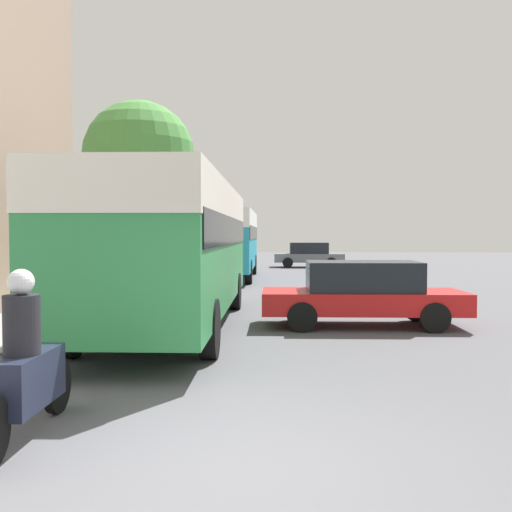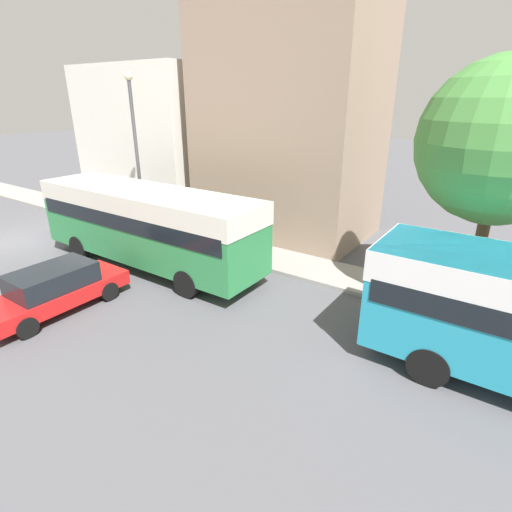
# 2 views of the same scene
# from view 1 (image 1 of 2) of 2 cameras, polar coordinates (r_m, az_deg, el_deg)

# --- Properties ---
(ground_plane) EXTENTS (120.00, 120.00, 0.00)m
(ground_plane) POSITION_cam_1_polar(r_m,az_deg,el_deg) (5.33, -3.20, -20.69)
(ground_plane) COLOR #515156
(bus_lead) EXTENTS (2.63, 10.14, 3.15)m
(bus_lead) POSITION_cam_1_polar(r_m,az_deg,el_deg) (12.70, -8.36, 2.03)
(bus_lead) COLOR #2D8447
(bus_lead) RESTS_ON ground_plane
(bus_following) EXTENTS (2.66, 9.27, 3.12)m
(bus_following) POSITION_cam_1_polar(r_m,az_deg,el_deg) (26.50, -3.03, 2.10)
(bus_following) COLOR teal
(bus_following) RESTS_ON ground_plane
(motorcycle_behind_lead) EXTENTS (0.38, 2.24, 1.73)m
(motorcycle_behind_lead) POSITION_cam_1_polar(r_m,az_deg,el_deg) (6.31, -22.08, -10.67)
(motorcycle_behind_lead) COLOR #1E2338
(motorcycle_behind_lead) RESTS_ON ground_plane
(car_crossing) EXTENTS (4.49, 1.80, 1.46)m
(car_crossing) POSITION_cam_1_polar(r_m,az_deg,el_deg) (13.03, 10.61, -3.61)
(car_crossing) COLOR red
(car_crossing) RESTS_ON ground_plane
(car_far_curb) EXTENTS (4.31, 1.80, 1.54)m
(car_far_curb) POSITION_cam_1_polar(r_m,az_deg,el_deg) (35.76, 5.30, 0.15)
(car_far_curb) COLOR slate
(car_far_curb) RESTS_ON ground_plane
(pedestrian_near_curb) EXTENTS (0.37, 0.37, 1.62)m
(pedestrian_near_curb) POSITION_cam_1_polar(r_m,az_deg,el_deg) (31.41, -7.63, 0.19)
(pedestrian_near_curb) COLOR #232838
(pedestrian_near_curb) RESTS_ON sidewalk
(street_tree) EXTENTS (4.66, 4.66, 7.46)m
(street_tree) POSITION_cam_1_polar(r_m,az_deg,el_deg) (24.61, -11.60, 9.63)
(street_tree) COLOR brown
(street_tree) RESTS_ON sidewalk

